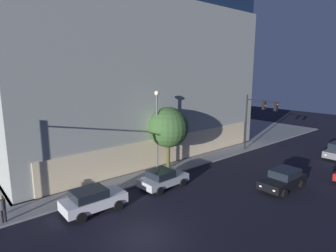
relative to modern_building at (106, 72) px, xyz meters
The scene contains 10 objects.
ground_plane 25.61m from the modern_building, 114.06° to the right, with size 120.00×120.00×0.00m, color black.
sidewalk_corner 19.92m from the modern_building, 123.47° to the left, with size 80.00×60.00×0.15m, color gray.
modern_building is the anchor object (origin of this frame).
traffic_light_far_corner 19.81m from the modern_building, 57.90° to the right, with size 0.55×4.33×6.65m.
street_lamp_sidewalk 14.86m from the modern_building, 100.14° to the right, with size 0.44×0.44×7.63m.
sidewalk_tree 14.85m from the modern_building, 94.40° to the right, with size 3.88×3.88×6.02m.
pedestrian_waiting 22.99m from the modern_building, 136.09° to the right, with size 0.36×0.36×1.77m.
car_white 21.61m from the modern_building, 121.71° to the right, with size 4.33×2.23×1.62m.
car_silver 19.36m from the modern_building, 103.95° to the right, with size 4.18×2.34×1.50m.
car_black 25.14m from the modern_building, 82.26° to the right, with size 4.61×2.15×1.57m.
Camera 1 is at (-8.34, -12.12, 9.45)m, focal length 29.97 mm.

